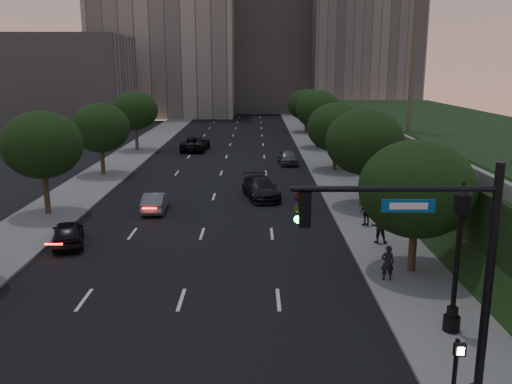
{
  "coord_description": "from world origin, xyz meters",
  "views": [
    {
      "loc": [
        3.05,
        -15.67,
        9.4
      ],
      "look_at": [
        3.09,
        9.19,
        3.6
      ],
      "focal_mm": 38.0,
      "sensor_mm": 36.0,
      "label": 1
    }
  ],
  "objects_px": {
    "pedestrian_b": "(379,226)",
    "pedestrian_c": "(367,212)",
    "street_lamp": "(457,265)",
    "sedan_near_right": "(261,188)",
    "sedan_near_left": "(68,233)",
    "traffic_signal_mast": "(448,284)",
    "sedan_far_left": "(195,144)",
    "pedestrian_a": "(387,263)",
    "sedan_mid_left": "(155,202)",
    "sedan_far_right": "(288,157)"
  },
  "relations": [
    {
      "from": "traffic_signal_mast",
      "to": "sedan_far_right",
      "type": "height_order",
      "value": "traffic_signal_mast"
    },
    {
      "from": "traffic_signal_mast",
      "to": "pedestrian_b",
      "type": "xyz_separation_m",
      "value": [
        1.43,
        14.08,
        -2.62
      ]
    },
    {
      "from": "sedan_far_right",
      "to": "pedestrian_a",
      "type": "bearing_deg",
      "value": -88.62
    },
    {
      "from": "sedan_far_left",
      "to": "pedestrian_c",
      "type": "distance_m",
      "value": 33.04
    },
    {
      "from": "street_lamp",
      "to": "sedan_near_right",
      "type": "distance_m",
      "value": 21.71
    },
    {
      "from": "sedan_far_left",
      "to": "street_lamp",
      "type": "bearing_deg",
      "value": 111.9
    },
    {
      "from": "street_lamp",
      "to": "sedan_near_right",
      "type": "xyz_separation_m",
      "value": [
        -6.62,
        20.59,
        -1.88
      ]
    },
    {
      "from": "sedan_near_right",
      "to": "pedestrian_b",
      "type": "distance_m",
      "value": 12.33
    },
    {
      "from": "street_lamp",
      "to": "sedan_far_left",
      "type": "distance_m",
      "value": 45.49
    },
    {
      "from": "sedan_far_right",
      "to": "pedestrian_c",
      "type": "distance_m",
      "value": 21.73
    },
    {
      "from": "sedan_near_left",
      "to": "sedan_far_right",
      "type": "height_order",
      "value": "sedan_far_right"
    },
    {
      "from": "sedan_near_right",
      "to": "sedan_far_right",
      "type": "bearing_deg",
      "value": 66.82
    },
    {
      "from": "sedan_mid_left",
      "to": "sedan_near_right",
      "type": "xyz_separation_m",
      "value": [
        7.01,
        3.66,
        0.1
      ]
    },
    {
      "from": "traffic_signal_mast",
      "to": "pedestrian_b",
      "type": "distance_m",
      "value": 14.39
    },
    {
      "from": "sedan_far_left",
      "to": "pedestrian_a",
      "type": "bearing_deg",
      "value": 112.32
    },
    {
      "from": "sedan_near_left",
      "to": "sedan_mid_left",
      "type": "bearing_deg",
      "value": -133.17
    },
    {
      "from": "traffic_signal_mast",
      "to": "pedestrian_b",
      "type": "relative_size",
      "value": 3.89
    },
    {
      "from": "traffic_signal_mast",
      "to": "street_lamp",
      "type": "bearing_deg",
      "value": 66.18
    },
    {
      "from": "sedan_far_left",
      "to": "pedestrian_c",
      "type": "height_order",
      "value": "pedestrian_c"
    },
    {
      "from": "sedan_near_left",
      "to": "pedestrian_b",
      "type": "height_order",
      "value": "pedestrian_b"
    },
    {
      "from": "pedestrian_c",
      "to": "sedan_near_right",
      "type": "bearing_deg",
      "value": -70.21
    },
    {
      "from": "street_lamp",
      "to": "pedestrian_c",
      "type": "distance_m",
      "value": 13.21
    },
    {
      "from": "sedan_far_right",
      "to": "sedan_mid_left",
      "type": "bearing_deg",
      "value": -122.73
    },
    {
      "from": "sedan_near_left",
      "to": "traffic_signal_mast",
      "type": "bearing_deg",
      "value": 120.43
    },
    {
      "from": "sedan_far_left",
      "to": "sedan_far_right",
      "type": "height_order",
      "value": "sedan_far_left"
    },
    {
      "from": "pedestrian_a",
      "to": "pedestrian_b",
      "type": "xyz_separation_m",
      "value": [
        0.81,
        5.24,
        0.1
      ]
    },
    {
      "from": "pedestrian_c",
      "to": "pedestrian_b",
      "type": "bearing_deg",
      "value": 70.97
    },
    {
      "from": "traffic_signal_mast",
      "to": "pedestrian_c",
      "type": "height_order",
      "value": "traffic_signal_mast"
    },
    {
      "from": "sedan_mid_left",
      "to": "pedestrian_a",
      "type": "relative_size",
      "value": 2.48
    },
    {
      "from": "sedan_near_left",
      "to": "sedan_far_left",
      "type": "height_order",
      "value": "sedan_far_left"
    },
    {
      "from": "sedan_mid_left",
      "to": "pedestrian_b",
      "type": "relative_size",
      "value": 2.2
    },
    {
      "from": "sedan_near_right",
      "to": "pedestrian_c",
      "type": "distance_m",
      "value": 9.72
    },
    {
      "from": "sedan_near_right",
      "to": "pedestrian_c",
      "type": "bearing_deg",
      "value": -62.29
    },
    {
      "from": "sedan_far_left",
      "to": "pedestrian_c",
      "type": "xyz_separation_m",
      "value": [
        13.39,
        -30.2,
        0.14
      ]
    },
    {
      "from": "sedan_mid_left",
      "to": "pedestrian_a",
      "type": "distance_m",
      "value": 17.44
    },
    {
      "from": "pedestrian_b",
      "to": "sedan_mid_left",
      "type": "bearing_deg",
      "value": -20.48
    },
    {
      "from": "sedan_far_right",
      "to": "pedestrian_b",
      "type": "bearing_deg",
      "value": -85.7
    },
    {
      "from": "sedan_mid_left",
      "to": "sedan_near_right",
      "type": "distance_m",
      "value": 7.91
    },
    {
      "from": "sedan_near_left",
      "to": "pedestrian_b",
      "type": "relative_size",
      "value": 2.2
    },
    {
      "from": "sedan_near_left",
      "to": "sedan_mid_left",
      "type": "height_order",
      "value": "sedan_near_left"
    },
    {
      "from": "sedan_mid_left",
      "to": "sedan_near_right",
      "type": "relative_size",
      "value": 0.76
    },
    {
      "from": "pedestrian_a",
      "to": "pedestrian_c",
      "type": "relative_size",
      "value": 0.99
    },
    {
      "from": "traffic_signal_mast",
      "to": "sedan_near_left",
      "type": "bearing_deg",
      "value": 137.2
    },
    {
      "from": "pedestrian_a",
      "to": "pedestrian_c",
      "type": "height_order",
      "value": "pedestrian_c"
    },
    {
      "from": "sedan_far_left",
      "to": "pedestrian_a",
      "type": "xyz_separation_m",
      "value": [
        12.62,
        -38.59,
        0.13
      ]
    },
    {
      "from": "sedan_near_right",
      "to": "pedestrian_b",
      "type": "relative_size",
      "value": 2.88
    },
    {
      "from": "street_lamp",
      "to": "sedan_far_right",
      "type": "xyz_separation_m",
      "value": [
        -3.82,
        34.56,
        -1.92
      ]
    },
    {
      "from": "sedan_far_right",
      "to": "pedestrian_a",
      "type": "relative_size",
      "value": 2.65
    },
    {
      "from": "pedestrian_b",
      "to": "pedestrian_c",
      "type": "relative_size",
      "value": 1.12
    },
    {
      "from": "sedan_far_left",
      "to": "traffic_signal_mast",
      "type": "bearing_deg",
      "value": 108.4
    }
  ]
}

